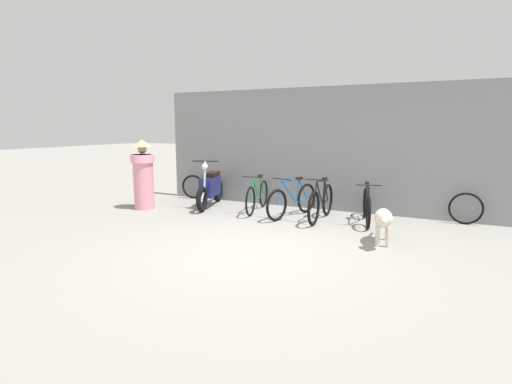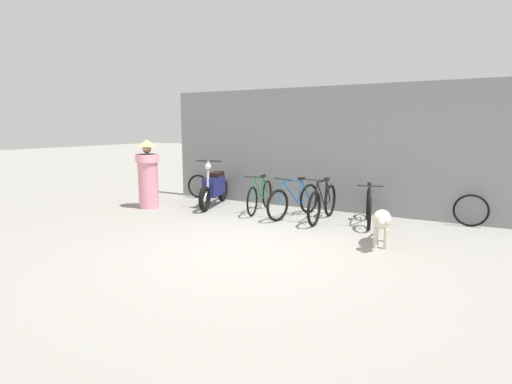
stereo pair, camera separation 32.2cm
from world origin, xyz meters
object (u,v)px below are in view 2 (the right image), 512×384
bicycle_0 (260,196)px  motorcycle (214,188)px  spare_tire_left (471,210)px  spare_tire_right (199,186)px  bicycle_2 (323,203)px  person_in_robes (148,173)px  stray_dog (382,220)px  bicycle_3 (369,207)px  bicycle_1 (294,201)px

bicycle_0 → motorcycle: motorcycle is taller
spare_tire_left → spare_tire_right: size_ratio=1.00×
bicycle_2 → person_in_robes: size_ratio=1.05×
stray_dog → spare_tire_left: bearing=139.8°
bicycle_2 → spare_tire_left: 2.72m
spare_tire_left → bicycle_0: bearing=-170.5°
stray_dog → person_in_robes: bearing=-105.3°
bicycle_2 → stray_dog: (1.38, -1.17, 0.06)m
bicycle_3 → person_in_robes: (-4.79, -0.88, 0.47)m
stray_dog → spare_tire_right: bearing=-122.1°
person_in_robes → spare_tire_right: bearing=-77.7°
bicycle_1 → person_in_robes: bearing=-62.7°
bicycle_2 → motorcycle: 2.73m
bicycle_0 → spare_tire_right: bicycle_0 is taller
person_in_robes → bicycle_2: bearing=-149.6°
bicycle_3 → stray_dog: bicycle_3 is taller
bicycle_0 → bicycle_3: (2.36, -0.01, -0.01)m
motorcycle → spare_tire_left: size_ratio=2.90×
bicycle_0 → bicycle_1: bicycle_1 is taller
bicycle_0 → spare_tire_right: bearing=-117.2°
bicycle_1 → person_in_robes: 3.42m
spare_tire_left → spare_tire_right: bearing=-180.0°
bicycle_1 → stray_dog: (2.00, -1.22, 0.07)m
motorcycle → spare_tire_left: 5.34m
stray_dog → spare_tire_right: size_ratio=1.86×
spare_tire_right → bicycle_1: bearing=-15.3°
bicycle_3 → stray_dog: size_ratio=1.34×
motorcycle → spare_tire_right: motorcycle is taller
motorcycle → bicycle_3: bearing=74.5°
bicycle_0 → motorcycle: bearing=-99.2°
spare_tire_left → bicycle_1: bearing=-165.2°
stray_dog → person_in_robes: person_in_robes is taller
bicycle_1 → bicycle_2: bicycle_2 is taller
bicycle_0 → stray_dog: bearing=54.5°
bicycle_0 → bicycle_2: (1.51, -0.20, 0.01)m
stray_dog → bicycle_1: bearing=-131.4°
bicycle_0 → stray_dog: bicycle_0 is taller
bicycle_3 → stray_dog: 1.47m
bicycle_3 → spare_tire_right: size_ratio=2.49×
spare_tire_left → spare_tire_right: 6.28m
bicycle_2 → stray_dog: 1.81m
motorcycle → stray_dog: (4.10, -1.36, -0.02)m
bicycle_1 → spare_tire_left: bicycle_1 is taller
bicycle_0 → spare_tire_right: size_ratio=2.64×
person_in_robes → spare_tire_left: (6.50, 1.57, -0.49)m
bicycle_3 → spare_tire_left: 1.85m
bicycle_0 → spare_tire_left: bearing=89.6°
bicycle_2 → person_in_robes: person_in_robes is taller
bicycle_3 → motorcycle: 3.58m
person_in_robes → spare_tire_left: 6.71m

